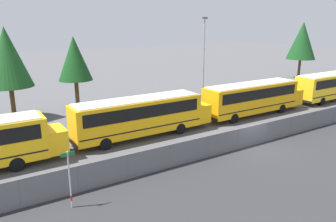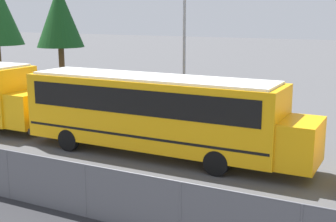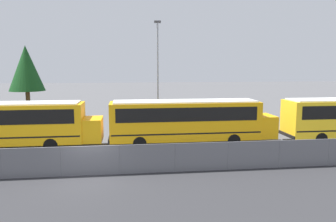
% 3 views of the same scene
% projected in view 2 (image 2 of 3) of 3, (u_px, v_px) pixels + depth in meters
% --- Properties ---
extents(school_bus_2, '(12.58, 2.58, 3.37)m').
position_uv_depth(school_bus_2, '(156.00, 110.00, 19.37)').
color(school_bus_2, orange).
rests_on(school_bus_2, ground_plane).
extents(light_pole, '(0.60, 0.24, 9.97)m').
position_uv_depth(light_pole, '(184.00, 23.00, 24.90)').
color(light_pole, gray).
rests_on(light_pole, ground_plane).
extents(tree_1, '(3.61, 3.61, 8.03)m').
position_uv_depth(tree_1, '(60.00, 17.00, 35.56)').
color(tree_1, '#51381E').
rests_on(tree_1, ground_plane).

